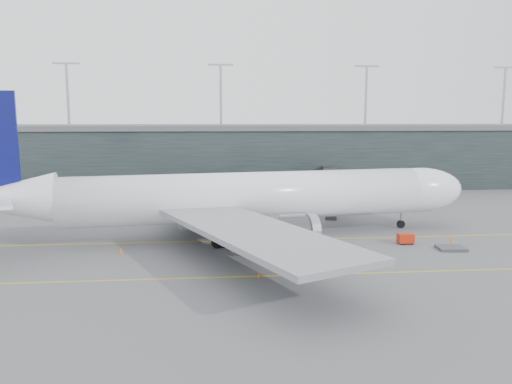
{
  "coord_description": "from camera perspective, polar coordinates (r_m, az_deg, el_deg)",
  "views": [
    {
      "loc": [
        2.42,
        -71.48,
        16.84
      ],
      "look_at": [
        8.58,
        -4.0,
        6.81
      ],
      "focal_mm": 35.0,
      "sensor_mm": 36.0,
      "label": 1
    }
  ],
  "objects": [
    {
      "name": "ground",
      "position": [
        73.48,
        -6.99,
        -4.89
      ],
      "size": [
        320.0,
        320.0,
        0.0
      ],
      "primitive_type": "plane",
      "color": "#515055",
      "rests_on": "ground"
    },
    {
      "name": "taxiline_a",
      "position": [
        69.59,
        -7.09,
        -5.64
      ],
      "size": [
        160.0,
        0.25,
        0.02
      ],
      "primitive_type": "cube",
      "color": "gold",
      "rests_on": "ground"
    },
    {
      "name": "taxiline_b",
      "position": [
        54.22,
        -7.63,
        -9.74
      ],
      "size": [
        160.0,
        0.25,
        0.02
      ],
      "primitive_type": "cube",
      "color": "gold",
      "rests_on": "ground"
    },
    {
      "name": "taxiline_lead_main",
      "position": [
        93.06,
        -3.54,
        -2.01
      ],
      "size": [
        0.25,
        60.0,
        0.02
      ],
      "primitive_type": "cube",
      "color": "gold",
      "rests_on": "ground"
    },
    {
      "name": "terminal",
      "position": [
        129.83,
        -6.29,
        4.3
      ],
      "size": [
        240.0,
        36.0,
        29.0
      ],
      "color": "black",
      "rests_on": "ground"
    },
    {
      "name": "main_aircraft",
      "position": [
        70.73,
        -1.39,
        -0.65
      ],
      "size": [
        72.18,
        67.2,
        20.26
      ],
      "rotation": [
        0.0,
        0.0,
        0.15
      ],
      "color": "white",
      "rests_on": "ground"
    },
    {
      "name": "jet_bridge",
      "position": [
        97.23,
        7.68,
        1.08
      ],
      "size": [
        11.81,
        43.41,
        6.06
      ],
      "rotation": [
        0.0,
        0.0,
        -0.23
      ],
      "color": "#28272C",
      "rests_on": "ground"
    },
    {
      "name": "gse_cart",
      "position": [
        70.59,
        16.72,
        -5.09
      ],
      "size": [
        2.08,
        1.33,
        1.41
      ],
      "rotation": [
        0.0,
        0.0,
        -0.0
      ],
      "color": "#B6250D",
      "rests_on": "ground"
    },
    {
      "name": "baggage_dolly",
      "position": [
        69.7,
        21.41,
        -5.98
      ],
      "size": [
        3.69,
        3.08,
        0.34
      ],
      "primitive_type": "cube",
      "rotation": [
        0.0,
        0.0,
        -0.1
      ],
      "color": "#3E3E43",
      "rests_on": "ground"
    },
    {
      "name": "uld_a",
      "position": [
        84.36,
        -9.78,
        -2.6
      ],
      "size": [
        2.1,
        1.81,
        1.68
      ],
      "rotation": [
        0.0,
        0.0,
        0.2
      ],
      "color": "#3C3D42",
      "rests_on": "ground"
    },
    {
      "name": "uld_b",
      "position": [
        85.6,
        -8.04,
        -2.43
      ],
      "size": [
        2.11,
        1.87,
        1.6
      ],
      "rotation": [
        0.0,
        0.0,
        -0.3
      ],
      "color": "#3C3D42",
      "rests_on": "ground"
    },
    {
      "name": "uld_c",
      "position": [
        82.76,
        -6.41,
        -2.73
      ],
      "size": [
        2.36,
        2.16,
        1.74
      ],
      "rotation": [
        0.0,
        0.0,
        0.41
      ],
      "color": "#3C3D42",
      "rests_on": "ground"
    },
    {
      "name": "cone_nose",
      "position": [
        73.72,
        21.54,
        -5.07
      ],
      "size": [
        0.49,
        0.49,
        0.78
      ],
      "primitive_type": "cone",
      "color": "orange",
      "rests_on": "ground"
    },
    {
      "name": "cone_wing_stbd",
      "position": [
        54.06,
        0.27,
        -9.38
      ],
      "size": [
        0.39,
        0.39,
        0.62
      ],
      "primitive_type": "cone",
      "color": "#E75C0C",
      "rests_on": "ground"
    },
    {
      "name": "cone_wing_port",
      "position": [
        84.3,
        -0.31,
        -2.88
      ],
      "size": [
        0.41,
        0.41,
        0.65
      ],
      "primitive_type": "cone",
      "color": "orange",
      "rests_on": "ground"
    },
    {
      "name": "cone_tail",
      "position": [
        65.39,
        -15.18,
        -6.44
      ],
      "size": [
        0.5,
        0.5,
        0.8
      ],
      "primitive_type": "cone",
      "color": "#DB5B0C",
      "rests_on": "ground"
    }
  ]
}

